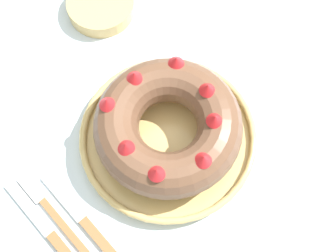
# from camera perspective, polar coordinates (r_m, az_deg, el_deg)

# --- Properties ---
(ground_plane) EXTENTS (8.00, 8.00, 0.00)m
(ground_plane) POSITION_cam_1_polar(r_m,az_deg,el_deg) (1.53, -0.22, -12.82)
(ground_plane) COLOR #4C4742
(dining_table) EXTENTS (1.33, 1.17, 0.73)m
(dining_table) POSITION_cam_1_polar(r_m,az_deg,el_deg) (0.89, -0.38, -5.78)
(dining_table) COLOR silver
(dining_table) RESTS_ON ground_plane
(serving_dish) EXTENTS (0.31, 0.31, 0.03)m
(serving_dish) POSITION_cam_1_polar(r_m,az_deg,el_deg) (0.82, -0.00, -1.36)
(serving_dish) COLOR tan
(serving_dish) RESTS_ON dining_table
(bundt_cake) EXTENTS (0.25, 0.25, 0.09)m
(bundt_cake) POSITION_cam_1_polar(r_m,az_deg,el_deg) (0.77, -0.01, 0.03)
(bundt_cake) COLOR brown
(bundt_cake) RESTS_ON serving_dish
(fork) EXTENTS (0.02, 0.20, 0.01)m
(fork) POSITION_cam_1_polar(r_m,az_deg,el_deg) (0.81, -13.91, -10.19)
(fork) COLOR #936038
(fork) RESTS_ON dining_table
(serving_knife) EXTENTS (0.02, 0.21, 0.01)m
(serving_knife) POSITION_cam_1_polar(r_m,az_deg,el_deg) (0.80, -13.96, -12.87)
(serving_knife) COLOR #936038
(serving_knife) RESTS_ON dining_table
(cake_knife) EXTENTS (0.02, 0.19, 0.01)m
(cake_knife) POSITION_cam_1_polar(r_m,az_deg,el_deg) (0.80, -10.19, -11.33)
(cake_knife) COLOR #936038
(cake_knife) RESTS_ON dining_table
(side_bowl) EXTENTS (0.13, 0.13, 0.03)m
(side_bowl) POSITION_cam_1_polar(r_m,az_deg,el_deg) (0.96, -8.18, 14.28)
(side_bowl) COLOR tan
(side_bowl) RESTS_ON dining_table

